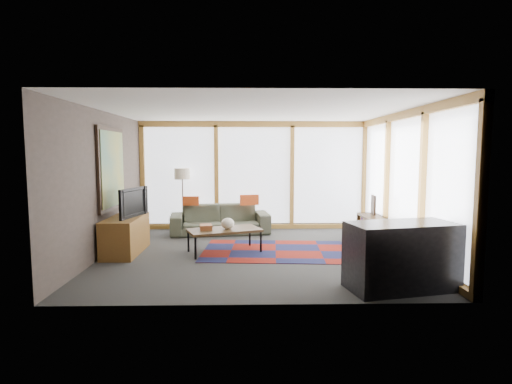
{
  "coord_description": "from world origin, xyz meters",
  "views": [
    {
      "loc": [
        -0.16,
        -7.22,
        1.86
      ],
      "look_at": [
        0.0,
        0.4,
        1.1
      ],
      "focal_mm": 28.0,
      "sensor_mm": 36.0,
      "label": 1
    }
  ],
  "objects_px": {
    "coffee_table": "(224,241)",
    "tv_console": "(126,235)",
    "bookshelf": "(382,235)",
    "bar_counter": "(401,256)",
    "television": "(129,202)",
    "floor_lamp": "(183,199)",
    "sofa": "(220,219)"
  },
  "relations": [
    {
      "from": "coffee_table",
      "to": "tv_console",
      "type": "distance_m",
      "value": 1.83
    },
    {
      "from": "bookshelf",
      "to": "bar_counter",
      "type": "distance_m",
      "value": 2.31
    },
    {
      "from": "tv_console",
      "to": "television",
      "type": "relative_size",
      "value": 1.43
    },
    {
      "from": "floor_lamp",
      "to": "television",
      "type": "height_order",
      "value": "floor_lamp"
    },
    {
      "from": "sofa",
      "to": "bar_counter",
      "type": "bearing_deg",
      "value": -62.23
    },
    {
      "from": "coffee_table",
      "to": "television",
      "type": "height_order",
      "value": "television"
    },
    {
      "from": "coffee_table",
      "to": "floor_lamp",
      "type": "bearing_deg",
      "value": 117.58
    },
    {
      "from": "floor_lamp",
      "to": "coffee_table",
      "type": "relative_size",
      "value": 1.13
    },
    {
      "from": "television",
      "to": "bar_counter",
      "type": "distance_m",
      "value": 4.79
    },
    {
      "from": "sofa",
      "to": "floor_lamp",
      "type": "height_order",
      "value": "floor_lamp"
    },
    {
      "from": "floor_lamp",
      "to": "sofa",
      "type": "bearing_deg",
      "value": -21.74
    },
    {
      "from": "bookshelf",
      "to": "television",
      "type": "relative_size",
      "value": 2.34
    },
    {
      "from": "sofa",
      "to": "bar_counter",
      "type": "height_order",
      "value": "bar_counter"
    },
    {
      "from": "bookshelf",
      "to": "television",
      "type": "distance_m",
      "value": 4.83
    },
    {
      "from": "tv_console",
      "to": "television",
      "type": "bearing_deg",
      "value": 31.82
    },
    {
      "from": "television",
      "to": "coffee_table",
      "type": "bearing_deg",
      "value": -76.68
    },
    {
      "from": "coffee_table",
      "to": "television",
      "type": "bearing_deg",
      "value": 179.03
    },
    {
      "from": "sofa",
      "to": "bar_counter",
      "type": "relative_size",
      "value": 1.55
    },
    {
      "from": "sofa",
      "to": "tv_console",
      "type": "bearing_deg",
      "value": -139.96
    },
    {
      "from": "television",
      "to": "sofa",
      "type": "bearing_deg",
      "value": -27.51
    },
    {
      "from": "bookshelf",
      "to": "bar_counter",
      "type": "xyz_separation_m",
      "value": [
        -0.5,
        -2.25,
        0.18
      ]
    },
    {
      "from": "coffee_table",
      "to": "bar_counter",
      "type": "xyz_separation_m",
      "value": [
        2.52,
        -2.07,
        0.24
      ]
    },
    {
      "from": "sofa",
      "to": "bookshelf",
      "type": "height_order",
      "value": "sofa"
    },
    {
      "from": "floor_lamp",
      "to": "television",
      "type": "relative_size",
      "value": 1.58
    },
    {
      "from": "coffee_table",
      "to": "bar_counter",
      "type": "bearing_deg",
      "value": -39.41
    },
    {
      "from": "sofa",
      "to": "floor_lamp",
      "type": "xyz_separation_m",
      "value": [
        -0.91,
        0.36,
        0.42
      ]
    },
    {
      "from": "floor_lamp",
      "to": "bar_counter",
      "type": "distance_m",
      "value": 5.56
    },
    {
      "from": "bar_counter",
      "to": "tv_console",
      "type": "bearing_deg",
      "value": 142.8
    },
    {
      "from": "bar_counter",
      "to": "coffee_table",
      "type": "bearing_deg",
      "value": 128.72
    },
    {
      "from": "sofa",
      "to": "television",
      "type": "height_order",
      "value": "television"
    },
    {
      "from": "television",
      "to": "bar_counter",
      "type": "relative_size",
      "value": 0.65
    },
    {
      "from": "coffee_table",
      "to": "bookshelf",
      "type": "distance_m",
      "value": 3.03
    }
  ]
}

